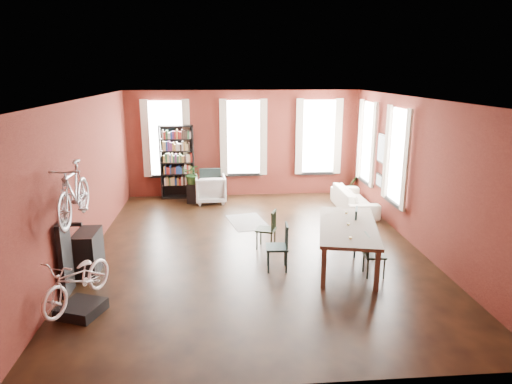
{
  "coord_description": "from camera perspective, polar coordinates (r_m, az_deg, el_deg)",
  "views": [
    {
      "loc": [
        -0.76,
        -9.26,
        3.73
      ],
      "look_at": [
        0.06,
        0.6,
        1.11
      ],
      "focal_mm": 32.0,
      "sensor_mm": 36.0,
      "label": 1
    }
  ],
  "objects": [
    {
      "name": "dining_chair_b",
      "position": [
        9.88,
        1.26,
        -4.68
      ],
      "size": [
        0.51,
        0.51,
        0.85
      ],
      "primitive_type": "cube",
      "rotation": [
        0.0,
        0.0,
        -1.93
      ],
      "color": "black",
      "rests_on": "ground"
    },
    {
      "name": "dining_chair_a",
      "position": [
        8.84,
        2.65,
        -6.9
      ],
      "size": [
        0.45,
        0.45,
        0.91
      ],
      "primitive_type": "cube",
      "rotation": [
        0.0,
        0.0,
        -1.64
      ],
      "color": "#163231",
      "rests_on": "ground"
    },
    {
      "name": "dining_chair_d",
      "position": [
        9.73,
        13.46,
        -4.96
      ],
      "size": [
        0.58,
        0.58,
        1.0
      ],
      "primitive_type": "cube",
      "rotation": [
        0.0,
        0.0,
        1.25
      ],
      "color": "#163032",
      "rests_on": "ground"
    },
    {
      "name": "bike_trainer",
      "position": [
        7.95,
        -21.0,
        -13.48
      ],
      "size": [
        0.79,
        0.79,
        0.18
      ],
      "primitive_type": "cube",
      "rotation": [
        0.0,
        0.0,
        -0.37
      ],
      "color": "black",
      "rests_on": "ground"
    },
    {
      "name": "bike_wall_rack",
      "position": [
        8.49,
        -22.72,
        -7.63
      ],
      "size": [
        0.16,
        0.6,
        1.3
      ],
      "primitive_type": "cube",
      "color": "black",
      "rests_on": "ground"
    },
    {
      "name": "bicycle_floor",
      "position": [
        7.62,
        -21.65,
        -7.61
      ],
      "size": [
        0.81,
        0.96,
        1.56
      ],
      "primitive_type": "imported",
      "rotation": [
        0.0,
        0.0,
        -0.38
      ],
      "color": "silver",
      "rests_on": "bike_trainer"
    },
    {
      "name": "dining_chair_c",
      "position": [
        8.88,
        14.58,
        -7.62
      ],
      "size": [
        0.4,
        0.4,
        0.82
      ],
      "primitive_type": "cube",
      "rotation": [
        0.0,
        0.0,
        1.51
      ],
      "color": "black",
      "rests_on": "ground"
    },
    {
      "name": "plant_by_sofa",
      "position": [
        14.5,
        11.94,
        0.19
      ],
      "size": [
        0.56,
        0.72,
        0.29
      ],
      "primitive_type": "imported",
      "rotation": [
        0.0,
        0.0,
        0.38
      ],
      "color": "#2A5522",
      "rests_on": "ground"
    },
    {
      "name": "plant_stand",
      "position": [
        13.44,
        -7.94,
        -0.18
      ],
      "size": [
        0.32,
        0.32,
        0.56
      ],
      "primitive_type": "cube",
      "rotation": [
        0.0,
        0.0,
        -0.17
      ],
      "color": "black",
      "rests_on": "ground"
    },
    {
      "name": "cream_sofa",
      "position": [
        12.86,
        12.18,
        -0.47
      ],
      "size": [
        0.61,
        2.08,
        0.81
      ],
      "primitive_type": "imported",
      "rotation": [
        0.0,
        0.0,
        1.57
      ],
      "color": "beige",
      "rests_on": "ground"
    },
    {
      "name": "bicycle_hung",
      "position": [
        8.0,
        -22.07,
        2.22
      ],
      "size": [
        0.47,
        1.0,
        1.66
      ],
      "primitive_type": "imported",
      "color": "#A5A8AD",
      "rests_on": "bike_wall_rack"
    },
    {
      "name": "room",
      "position": [
        10.06,
        1.06,
        5.72
      ],
      "size": [
        9.0,
        9.04,
        3.22
      ],
      "color": "black",
      "rests_on": "ground"
    },
    {
      "name": "plant_on_stand",
      "position": [
        13.34,
        -7.95,
        1.96
      ],
      "size": [
        0.66,
        0.7,
        0.46
      ],
      "primitive_type": "imported",
      "rotation": [
        0.0,
        0.0,
        -0.24
      ],
      "color": "#235120",
      "rests_on": "plant_stand"
    },
    {
      "name": "console_table",
      "position": [
        9.35,
        -20.22,
        -6.99
      ],
      "size": [
        0.4,
        0.8,
        0.8
      ],
      "primitive_type": "cube",
      "color": "black",
      "rests_on": "ground"
    },
    {
      "name": "dining_table",
      "position": [
        9.26,
        11.31,
        -6.48
      ],
      "size": [
        1.6,
        2.58,
        0.82
      ],
      "primitive_type": "cube",
      "rotation": [
        0.0,
        0.0,
        -0.23
      ],
      "color": "brown",
      "rests_on": "ground"
    },
    {
      "name": "plant_small",
      "position": [
        11.01,
        14.19,
        -5.0
      ],
      "size": [
        0.47,
        0.48,
        0.16
      ],
      "primitive_type": "imported",
      "rotation": [
        0.0,
        0.0,
        0.76
      ],
      "color": "#2D5421",
      "rests_on": "ground"
    },
    {
      "name": "bookshelf",
      "position": [
        13.87,
        -9.82,
        3.7
      ],
      "size": [
        1.0,
        0.32,
        2.2
      ],
      "primitive_type": "cube",
      "color": "black",
      "rests_on": "ground"
    },
    {
      "name": "white_armchair",
      "position": [
        13.39,
        -5.72,
        0.56
      ],
      "size": [
        0.92,
        0.86,
        0.89
      ],
      "primitive_type": "imported",
      "rotation": [
        0.0,
        0.0,
        3.21
      ],
      "color": "silver",
      "rests_on": "ground"
    },
    {
      "name": "striped_rug",
      "position": [
        11.68,
        -1.07,
        -3.75
      ],
      "size": [
        1.12,
        1.52,
        0.01
      ],
      "primitive_type": "cube",
      "rotation": [
        0.0,
        0.0,
        0.21
      ],
      "color": "black",
      "rests_on": "ground"
    }
  ]
}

